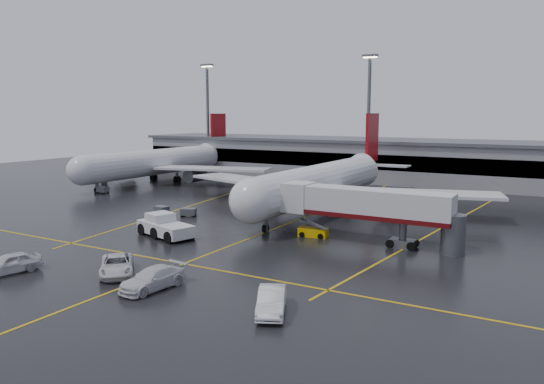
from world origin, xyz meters
The scene contains 22 objects.
ground centered at (0.00, 0.00, 0.00)m, with size 220.00×220.00×0.00m, color black.
apron_line_centre centered at (0.00, 0.00, 0.01)m, with size 0.25×90.00×0.02m, color gold.
apron_line_stop centered at (0.00, -22.00, 0.01)m, with size 60.00×0.25×0.02m, color gold.
apron_line_left centered at (-20.00, 10.00, 0.01)m, with size 0.25×70.00×0.02m, color gold.
apron_line_right centered at (18.00, 10.00, 0.01)m, with size 0.25×70.00×0.02m, color gold.
terminal centered at (0.00, 47.93, 4.32)m, with size 122.00×19.00×8.60m.
light_mast_left centered at (-45.00, 42.00, 14.47)m, with size 3.00×1.20×25.45m.
light_mast_mid centered at (-5.00, 42.00, 14.47)m, with size 3.00×1.20×25.45m.
main_airliner centered at (0.00, 9.70, 4.21)m, with size 48.80×45.60×14.10m.
second_airliner centered at (-42.00, 21.70, 4.21)m, with size 48.80×45.60×14.10m.
jet_bridge centered at (11.87, -6.00, 3.93)m, with size 19.90×3.40×6.05m.
pushback_tractor centered at (-8.85, -14.55, 1.08)m, with size 8.17×5.16×2.72m.
belt_loader centered at (5.82, -6.22, 0.51)m, with size 3.43×1.86×2.08m.
service_van_a centered at (-2.95, -27.35, 0.82)m, with size 2.73×5.92×1.64m, color silver.
service_van_b centered at (2.37, -28.65, 0.85)m, with size 2.38×5.85×1.70m, color silver.
service_van_c centered at (13.07, -28.24, 0.87)m, with size 1.85×5.31×1.75m, color silver.
service_van_d centered at (-11.30, -31.79, 0.89)m, with size 2.10×5.22×1.78m, color silver.
baggage_cart_a centered at (-14.00, -3.99, 0.63)m, with size 2.35×1.98×1.12m.
baggage_cart_b centered at (-18.35, -4.51, 0.63)m, with size 2.18×1.60×1.12m.
baggage_cart_c centered at (-12.79, 7.53, 0.63)m, with size 2.18×1.60×1.12m.
baggage_cart_d centered at (-45.96, 9.64, 0.63)m, with size 2.21×1.66×1.12m.
baggage_cart_e centered at (-40.57, 5.03, 0.63)m, with size 2.02×1.34×1.12m.
Camera 1 is at (30.32, -58.15, 13.77)m, focal length 34.10 mm.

